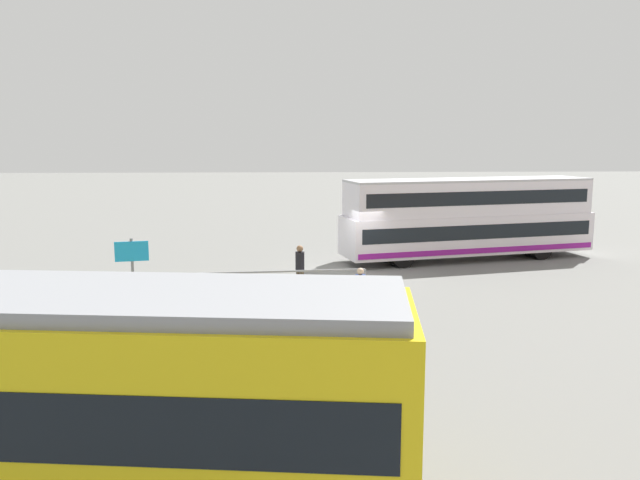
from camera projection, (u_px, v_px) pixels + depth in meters
ground_plane at (355, 273)px, 25.93m from camera, size 160.00×160.00×0.00m
double_decker_bus at (468, 218)px, 28.62m from camera, size 12.01×5.08×3.71m
pedestrian_near_railing at (300, 266)px, 22.14m from camera, size 0.45×0.45×1.78m
pedestrian_crossing at (360, 290)px, 19.07m from camera, size 0.43×0.43×1.62m
pedestrian_railing at (226, 282)px, 20.98m from camera, size 9.54×0.78×1.08m
info_sign at (132, 259)px, 20.89m from camera, size 1.09×0.26×2.22m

